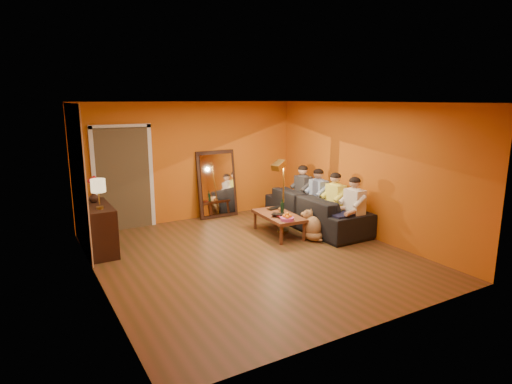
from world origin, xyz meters
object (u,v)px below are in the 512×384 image
person_mid_left (335,203)px  table_lamp (99,194)px  coffee_table (278,224)px  tumbler (280,210)px  floor_lamp (283,197)px  mirror_frame (217,184)px  laptop (277,209)px  sofa (316,210)px  vase (94,197)px  dog (312,225)px  person_mid_right (318,197)px  person_far_right (303,192)px  sideboard (99,229)px  person_far_left (354,209)px  wine_bottle (282,207)px

person_mid_left → table_lamp: bearing=168.8°
coffee_table → person_mid_left: 1.24m
person_mid_left → coffee_table: bearing=159.8°
tumbler → person_mid_left: bearing=-28.2°
floor_lamp → mirror_frame: bearing=87.2°
mirror_frame → laptop: bearing=-66.1°
tumbler → laptop: (0.06, 0.23, -0.03)m
sofa → vase: bearing=77.1°
table_lamp → tumbler: size_ratio=5.76×
coffee_table → dog: bearing=-53.1°
sofa → person_mid_right: size_ratio=2.07×
person_mid_right → tumbler: (-0.98, -0.03, -0.15)m
coffee_table → vase: vase is taller
person_far_right → sideboard: bearing=179.1°
floor_lamp → person_far_left: size_ratio=1.18×
sofa → tumbler: size_ratio=28.50×
table_lamp → wine_bottle: bearing=-8.8°
sofa → person_mid_left: 0.53m
person_far_left → person_far_right: 1.65m
person_mid_right → coffee_table: bearing=-172.5°
wine_bottle → sofa: bearing=5.9°
person_far_left → person_mid_left: bearing=90.0°
table_lamp → floor_lamp: floor_lamp is taller
person_far_left → coffee_table: bearing=139.0°
mirror_frame → person_far_left: bearing=-60.5°
dog → wine_bottle: bearing=142.5°
dog → tumbler: dog is taller
table_lamp → vase: 0.57m
person_far_right → tumbler: (-0.98, -0.58, -0.15)m
person_far_left → table_lamp: bearing=162.0°
sideboard → dog: 3.91m
floor_lamp → person_mid_right: bearing=-21.7°
mirror_frame → dog: mirror_frame is taller
dog → vase: 4.05m
vase → tumbler: bearing=-14.8°
sideboard → wine_bottle: (3.32, -0.81, 0.15)m
person_far_right → tumbler: person_far_right is taller
sideboard → wine_bottle: 3.42m
mirror_frame → sofa: bearing=-51.1°
sofa → vase: (-4.24, 0.97, 0.58)m
coffee_table → vase: 3.50m
person_mid_right → laptop: size_ratio=3.34×
mirror_frame → floor_lamp: mirror_frame is taller
dog → wine_bottle: wine_bottle is taller
sofa → person_mid_left: bearing=-163.9°
floor_lamp → person_mid_left: floor_lamp is taller
person_mid_left → mirror_frame: bearing=125.1°
sofa → person_far_left: person_far_left is taller
floor_lamp → sideboard: bearing=145.6°
wine_bottle → coffee_table: bearing=135.0°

